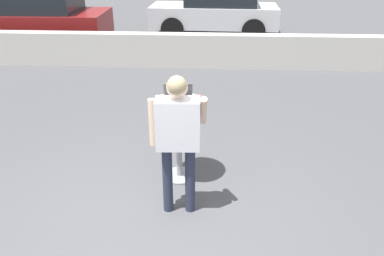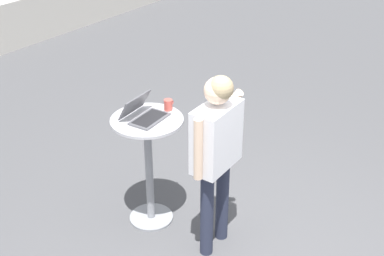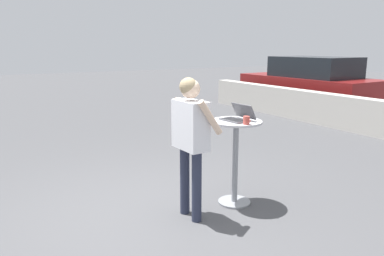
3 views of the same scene
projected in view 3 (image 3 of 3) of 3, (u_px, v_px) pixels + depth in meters
The scene contains 6 objects.
ground_plane at pixel (147, 216), 4.33m from camera, with size 50.00×50.00×0.00m, color #4C4C4F.
cafe_table at pixel (236, 151), 4.55m from camera, with size 0.62×0.62×1.05m.
laptop at pixel (238, 117), 4.47m from camera, with size 0.37×0.33×0.20m.
coffee_mug at pixel (246, 120), 4.23m from camera, with size 0.11×0.07×0.10m.
standing_person at pixel (190, 131), 4.09m from camera, with size 0.59×0.37×1.60m.
parked_car_further_down at pixel (309, 82), 11.92m from camera, with size 4.55×2.08×1.60m.
Camera 3 is at (3.71, -1.60, 1.92)m, focal length 35.00 mm.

